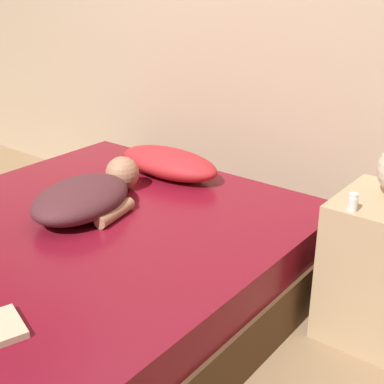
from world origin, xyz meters
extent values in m
plane|color=#937551|center=(0.00, 0.00, 0.00)|extent=(12.00, 12.00, 0.00)
cube|color=tan|center=(0.00, 1.21, 1.30)|extent=(8.00, 0.06, 2.60)
cube|color=#4C331E|center=(0.00, 0.00, 0.13)|extent=(1.74, 1.85, 0.25)
cube|color=maroon|center=(0.00, 0.00, 0.34)|extent=(1.70, 1.81, 0.18)
ellipsoid|color=red|center=(-0.09, 0.67, 0.51)|extent=(0.63, 0.29, 0.15)
ellipsoid|color=#4C2328|center=(-0.09, 0.04, 0.51)|extent=(0.47, 0.61, 0.16)
sphere|color=#A87556|center=(-0.16, 0.38, 0.52)|extent=(0.17, 0.17, 0.17)
cylinder|color=#A87556|center=(0.07, 0.10, 0.46)|extent=(0.11, 0.25, 0.06)
cylinder|color=white|center=(1.04, 0.43, 0.66)|extent=(0.04, 0.04, 0.06)
cylinder|color=white|center=(1.04, 0.43, 0.69)|extent=(0.04, 0.04, 0.02)
camera|label=1|loc=(1.71, -1.43, 1.50)|focal=50.00mm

